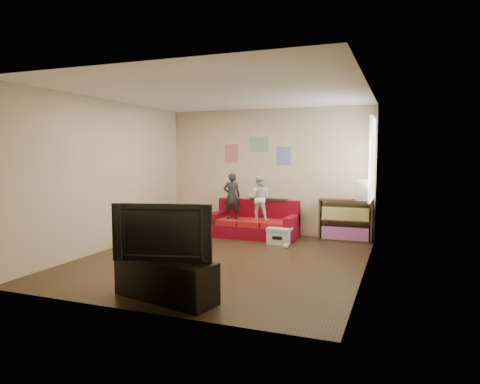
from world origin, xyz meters
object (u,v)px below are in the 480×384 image
(bookshelf, at_px, (346,222))
(tv_stand, at_px, (166,279))
(child_a, at_px, (232,196))
(file_box, at_px, (279,236))
(television, at_px, (165,231))
(coffee_table, at_px, (180,231))
(sofa, at_px, (255,224))
(child_b, at_px, (259,198))

(bookshelf, xyz_separation_m, tv_stand, (-1.57, -4.33, -0.13))
(child_a, xyz_separation_m, file_box, (1.12, -0.32, -0.70))
(file_box, distance_m, television, 3.65)
(file_box, bearing_deg, television, -96.56)
(television, bearing_deg, coffee_table, 100.78)
(bookshelf, distance_m, file_box, 1.40)
(bookshelf, relative_size, television, 0.88)
(sofa, distance_m, child_a, 0.76)
(bookshelf, bearing_deg, file_box, -146.51)
(file_box, xyz_separation_m, television, (-0.41, -3.57, 0.67))
(sofa, xyz_separation_m, child_a, (-0.45, -0.16, 0.59))
(television, bearing_deg, tv_stand, 0.00)
(television, bearing_deg, bookshelf, 55.75)
(child_b, height_order, tv_stand, child_b)
(sofa, bearing_deg, file_box, -35.61)
(tv_stand, bearing_deg, coffee_table, 128.04)
(television, bearing_deg, child_b, 77.32)
(coffee_table, relative_size, television, 0.77)
(child_a, relative_size, television, 0.82)
(coffee_table, distance_m, tv_stand, 2.67)
(child_b, relative_size, tv_stand, 0.71)
(sofa, height_order, television, television)
(tv_stand, bearing_deg, child_a, 113.30)
(sofa, xyz_separation_m, coffee_table, (-0.87, -1.63, 0.08))
(child_a, relative_size, coffee_table, 1.07)
(coffee_table, relative_size, tv_stand, 0.69)
(child_a, bearing_deg, bookshelf, 166.89)
(bookshelf, bearing_deg, television, -109.89)
(child_a, bearing_deg, sofa, 175.48)
(sofa, bearing_deg, coffee_table, -118.18)
(child_a, relative_size, file_box, 2.14)
(bookshelf, height_order, television, television)
(child_b, relative_size, television, 0.79)
(child_b, relative_size, bookshelf, 0.89)
(coffee_table, height_order, tv_stand, tv_stand)
(sofa, relative_size, child_a, 1.86)
(coffee_table, xyz_separation_m, television, (1.14, -2.42, 0.48))
(sofa, distance_m, tv_stand, 4.06)
(bookshelf, bearing_deg, child_a, -168.94)
(child_a, bearing_deg, tv_stand, 76.23)
(coffee_table, height_order, file_box, coffee_table)
(sofa, height_order, tv_stand, sofa)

